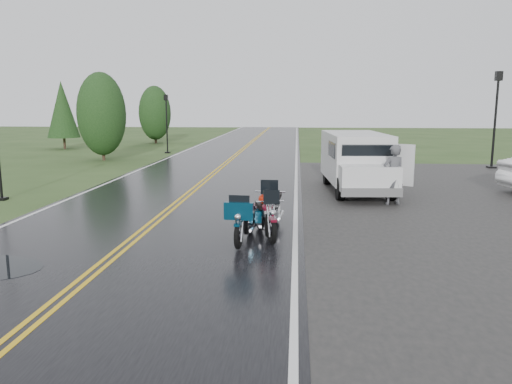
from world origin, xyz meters
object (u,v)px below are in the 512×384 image
Objects in this scene: motorcycle_red at (272,221)px; person_at_van at (393,176)px; lamp_post_far_left at (167,124)px; van_white at (341,168)px; lamp_post_far_right at (495,120)px; motorcycle_silver at (269,212)px; motorcycle_teal at (238,225)px.

person_at_van reaches higher than motorcycle_red.
person_at_van is 0.50× the size of lamp_post_far_left.
van_white is 1.44× the size of lamp_post_far_left.
person_at_van is (3.57, 5.01, 0.35)m from motorcycle_red.
motorcycle_red is 0.42× the size of lamp_post_far_right.
motorcycle_silver is at bearing -69.34° from lamp_post_far_left.
motorcycle_red is 0.89× the size of motorcycle_silver.
motorcycle_teal is at bearing -125.71° from lamp_post_far_right.
motorcycle_red is 0.59m from motorcycle_silver.
van_white is at bearing -38.67° from person_at_van.
lamp_post_far_left is at bearing 160.16° from lamp_post_far_right.
lamp_post_far_left is (-7.97, 21.41, 1.32)m from motorcycle_red.
lamp_post_far_left is at bearing -72.97° from person_at_van.
motorcycle_silver reaches higher than motorcycle_teal.
person_at_van is (3.68, 4.44, 0.28)m from motorcycle_silver.
lamp_post_far_left is (-7.26, 21.84, 1.33)m from motorcycle_teal.
person_at_van reaches higher than motorcycle_silver.
lamp_post_far_left is 0.80× the size of lamp_post_far_right.
motorcycle_silver is 5.78m from person_at_van.
van_white is (2.10, 5.04, 0.41)m from motorcycle_silver.
van_white is 1.15× the size of lamp_post_far_right.
van_white is 2.91× the size of person_at_van.
lamp_post_far_left is at bearing 113.28° from motorcycle_teal.
van_white reaches higher than person_at_van.
lamp_post_far_right is (8.28, 9.22, 1.32)m from van_white.
motorcycle_teal is 6.94m from person_at_van.
motorcycle_red is 1.07× the size of person_at_van.
motorcycle_silver is (-0.11, 0.57, 0.07)m from motorcycle_red.
lamp_post_far_left is (-9.96, 15.80, 0.83)m from van_white.
motorcycle_red reaches higher than motorcycle_teal.
motorcycle_red is at bearing -124.69° from lamp_post_far_right.
motorcycle_silver is 0.47× the size of lamp_post_far_right.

